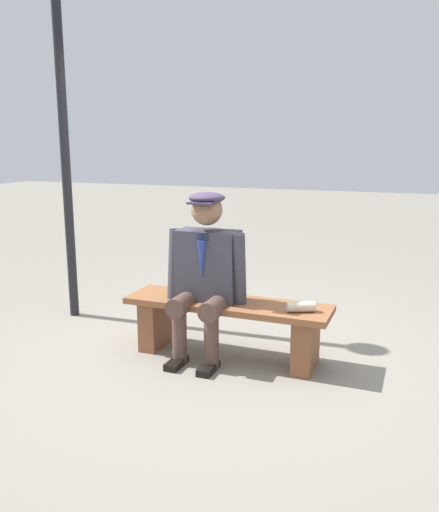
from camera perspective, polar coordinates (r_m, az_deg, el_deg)
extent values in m
plane|color=gray|center=(4.19, 0.81, -10.84)|extent=(30.00, 30.00, 0.00)
cube|color=brown|center=(4.04, 0.83, -5.26)|extent=(1.59, 0.43, 0.05)
cube|color=brown|center=(3.95, 9.35, -9.30)|extent=(0.14, 0.37, 0.40)
cube|color=brown|center=(4.35, -6.87, -7.16)|extent=(0.14, 0.37, 0.40)
cube|color=#3C3B45|center=(4.02, -1.24, -0.99)|extent=(0.47, 0.23, 0.54)
cylinder|color=#1E2338|center=(3.97, -1.26, 2.40)|extent=(0.26, 0.26, 0.06)
cone|color=navy|center=(3.89, -1.94, -0.48)|extent=(0.07, 0.07, 0.30)
sphere|color=#8C664C|center=(3.92, -1.39, 5.06)|extent=(0.24, 0.24, 0.24)
ellipsoid|color=#42344E|center=(3.91, -1.39, 6.36)|extent=(0.27, 0.27, 0.08)
cube|color=#42344E|center=(3.82, -2.02, 5.76)|extent=(0.19, 0.11, 0.02)
cylinder|color=brown|center=(3.93, -0.19, -5.39)|extent=(0.15, 0.42, 0.15)
cylinder|color=brown|center=(3.89, -0.89, -9.09)|extent=(0.11, 0.11, 0.45)
cube|color=black|center=(3.92, -1.23, -12.12)|extent=(0.10, 0.24, 0.05)
cylinder|color=#3C3B45|center=(3.89, 2.14, -1.54)|extent=(0.10, 0.16, 0.56)
cylinder|color=brown|center=(4.03, -3.64, -4.97)|extent=(0.15, 0.42, 0.15)
cylinder|color=brown|center=(3.99, -4.38, -8.57)|extent=(0.11, 0.11, 0.45)
cube|color=black|center=(4.02, -4.71, -11.53)|extent=(0.10, 0.24, 0.05)
cylinder|color=#3C3B45|center=(4.09, -4.89, -0.88)|extent=(0.11, 0.17, 0.56)
cylinder|color=beige|center=(3.82, 8.83, -5.47)|extent=(0.21, 0.15, 0.08)
cylinder|color=black|center=(5.08, -16.44, 10.65)|extent=(0.09, 0.09, 3.09)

